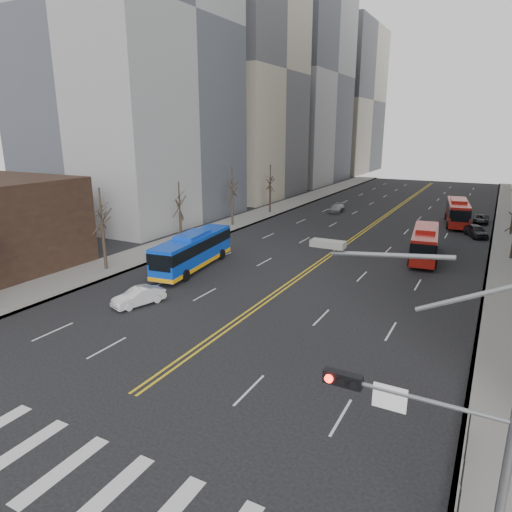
% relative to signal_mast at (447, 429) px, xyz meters
% --- Properties ---
extents(ground, '(220.00, 220.00, 0.00)m').
position_rel_signal_mast_xyz_m(ground, '(-13.77, -2.00, -4.86)').
color(ground, black).
extents(sidewalk_left, '(5.00, 130.00, 0.15)m').
position_rel_signal_mast_xyz_m(sidewalk_left, '(-30.27, 43.00, -4.78)').
color(sidewalk_left, gray).
rests_on(sidewalk_left, ground).
extents(crosswalk, '(26.70, 4.00, 0.01)m').
position_rel_signal_mast_xyz_m(crosswalk, '(-13.77, -2.00, -4.85)').
color(crosswalk, silver).
rests_on(crosswalk, ground).
extents(centerline, '(0.55, 100.00, 0.01)m').
position_rel_signal_mast_xyz_m(centerline, '(-13.77, 53.00, -4.85)').
color(centerline, gold).
rests_on(centerline, ground).
extents(office_towers, '(83.00, 134.00, 58.00)m').
position_rel_signal_mast_xyz_m(office_towers, '(-13.64, 66.51, 19.07)').
color(office_towers, gray).
rests_on(office_towers, ground).
extents(signal_mast, '(5.37, 0.37, 9.39)m').
position_rel_signal_mast_xyz_m(signal_mast, '(0.00, 0.00, 0.00)').
color(signal_mast, gray).
rests_on(signal_mast, ground).
extents(pedestrian_railing, '(0.06, 6.06, 1.02)m').
position_rel_signal_mast_xyz_m(pedestrian_railing, '(0.53, 4.00, -4.03)').
color(pedestrian_railing, black).
rests_on(pedestrian_railing, sidewalk_right).
extents(street_trees, '(35.20, 47.20, 7.60)m').
position_rel_signal_mast_xyz_m(street_trees, '(-20.94, 32.55, 0.02)').
color(street_trees, '#2C211B').
rests_on(street_trees, ground).
extents(blue_bus, '(3.80, 11.37, 3.27)m').
position_rel_signal_mast_xyz_m(blue_bus, '(-23.24, 21.24, -3.14)').
color(blue_bus, blue).
rests_on(blue_bus, ground).
extents(red_bus_near, '(3.33, 9.89, 3.12)m').
position_rel_signal_mast_xyz_m(red_bus_near, '(-5.32, 34.40, -3.11)').
color(red_bus_near, '#A51811').
rests_on(red_bus_near, ground).
extents(red_bus_far, '(3.87, 10.74, 3.35)m').
position_rel_signal_mast_xyz_m(red_bus_far, '(-4.08, 53.67, -2.99)').
color(red_bus_far, '#A51811').
rests_on(red_bus_far, ground).
extents(car_white, '(2.49, 4.06, 1.26)m').
position_rel_signal_mast_xyz_m(car_white, '(-21.43, 12.00, -4.22)').
color(car_white, silver).
rests_on(car_white, ground).
extents(car_dark_mid, '(3.24, 4.51, 1.43)m').
position_rel_signal_mast_xyz_m(car_dark_mid, '(-1.37, 46.95, -4.14)').
color(car_dark_mid, black).
rests_on(car_dark_mid, ground).
extents(car_silver, '(1.98, 4.37, 1.24)m').
position_rel_signal_mast_xyz_m(car_silver, '(-21.03, 55.26, -4.24)').
color(car_silver, '#95959A').
rests_on(car_silver, ground).
extents(car_dark_far, '(1.89, 4.00, 1.10)m').
position_rel_signal_mast_xyz_m(car_dark_far, '(-1.27, 56.29, -4.30)').
color(car_dark_far, black).
rests_on(car_dark_far, ground).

